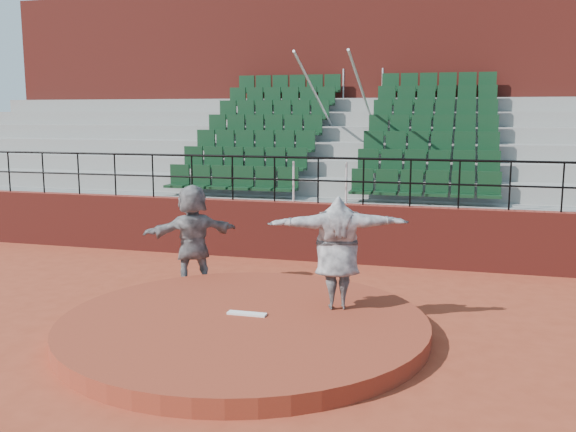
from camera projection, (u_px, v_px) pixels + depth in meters
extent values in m
plane|color=#933721|center=(244.00, 334.00, 9.61)|extent=(90.00, 90.00, 0.00)
cylinder|color=maroon|center=(244.00, 326.00, 9.59)|extent=(5.50, 5.50, 0.25)
cube|color=white|center=(247.00, 314.00, 9.71)|extent=(0.60, 0.15, 0.03)
cube|color=maroon|center=(318.00, 232.00, 14.26)|extent=(24.00, 0.30, 1.30)
cylinder|color=black|center=(318.00, 158.00, 14.00)|extent=(24.00, 0.05, 0.05)
cylinder|color=black|center=(318.00, 181.00, 14.08)|extent=(24.00, 0.04, 0.04)
cylinder|color=black|center=(9.00, 172.00, 16.17)|extent=(0.04, 0.04, 1.00)
cylinder|color=black|center=(43.00, 173.00, 15.91)|extent=(0.04, 0.04, 1.00)
cylinder|color=black|center=(79.00, 174.00, 15.65)|extent=(0.04, 0.04, 1.00)
cylinder|color=black|center=(115.00, 175.00, 15.39)|extent=(0.04, 0.04, 1.00)
cylinder|color=black|center=(153.00, 176.00, 15.13)|extent=(0.04, 0.04, 1.00)
cylinder|color=black|center=(192.00, 177.00, 14.87)|extent=(0.04, 0.04, 1.00)
cylinder|color=black|center=(233.00, 178.00, 14.60)|extent=(0.04, 0.04, 1.00)
cylinder|color=black|center=(275.00, 179.00, 14.34)|extent=(0.04, 0.04, 1.00)
cylinder|color=black|center=(318.00, 181.00, 14.08)|extent=(0.04, 0.04, 1.00)
cylinder|color=black|center=(363.00, 182.00, 13.82)|extent=(0.04, 0.04, 1.00)
cylinder|color=black|center=(410.00, 183.00, 13.56)|extent=(0.04, 0.04, 1.00)
cylinder|color=black|center=(459.00, 185.00, 13.30)|extent=(0.04, 0.04, 1.00)
cylinder|color=black|center=(510.00, 186.00, 13.03)|extent=(0.04, 0.04, 1.00)
cylinder|color=black|center=(563.00, 188.00, 12.77)|extent=(0.04, 0.04, 1.00)
cube|color=gray|center=(323.00, 228.00, 14.81)|extent=(24.00, 0.85, 1.30)
cube|color=#10321A|center=(231.00, 181.00, 15.25)|extent=(3.30, 0.48, 0.72)
cube|color=#10321A|center=(424.00, 187.00, 14.07)|extent=(3.30, 0.48, 0.72)
cube|color=gray|center=(331.00, 213.00, 15.59)|extent=(24.00, 0.85, 1.70)
cube|color=#10321A|center=(243.00, 162.00, 15.99)|extent=(3.30, 0.48, 0.72)
cube|color=#10321A|center=(427.00, 166.00, 14.82)|extent=(3.30, 0.48, 0.72)
cube|color=gray|center=(338.00, 201.00, 16.37)|extent=(24.00, 0.85, 2.10)
cube|color=#10321A|center=(254.00, 144.00, 16.74)|extent=(3.30, 0.48, 0.72)
cube|color=#10321A|center=(429.00, 147.00, 15.56)|extent=(3.30, 0.48, 0.72)
cube|color=gray|center=(344.00, 189.00, 17.14)|extent=(24.00, 0.85, 2.50)
cube|color=#10321A|center=(263.00, 128.00, 17.48)|extent=(3.30, 0.48, 0.72)
cube|color=#10321A|center=(432.00, 129.00, 16.31)|extent=(3.30, 0.48, 0.72)
cube|color=gray|center=(349.00, 179.00, 17.92)|extent=(24.00, 0.85, 2.90)
cube|color=#10321A|center=(272.00, 113.00, 18.23)|extent=(3.30, 0.48, 0.72)
cube|color=#10321A|center=(434.00, 113.00, 17.05)|extent=(3.30, 0.48, 0.72)
cube|color=gray|center=(354.00, 169.00, 18.70)|extent=(24.00, 0.85, 3.30)
cube|color=#10321A|center=(280.00, 99.00, 18.98)|extent=(3.30, 0.48, 0.72)
cube|color=#10321A|center=(436.00, 99.00, 17.80)|extent=(3.30, 0.48, 0.72)
cube|color=gray|center=(359.00, 160.00, 19.47)|extent=(24.00, 0.85, 3.70)
cube|color=#10321A|center=(288.00, 87.00, 19.72)|extent=(3.30, 0.48, 0.72)
cube|color=#10321A|center=(438.00, 85.00, 18.54)|extent=(3.30, 0.48, 0.72)
cylinder|color=silver|center=(322.00, 108.00, 16.96)|extent=(0.06, 5.97, 2.46)
cylinder|color=silver|center=(368.00, 108.00, 16.64)|extent=(0.06, 5.97, 2.46)
cube|color=maroon|center=(369.00, 104.00, 21.04)|extent=(24.00, 3.00, 7.10)
imported|color=black|center=(337.00, 253.00, 9.93)|extent=(2.25, 1.24, 1.77)
imported|color=black|center=(193.00, 235.00, 12.13)|extent=(1.78, 1.58, 1.95)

